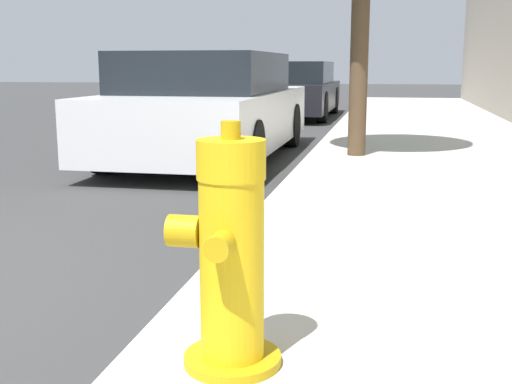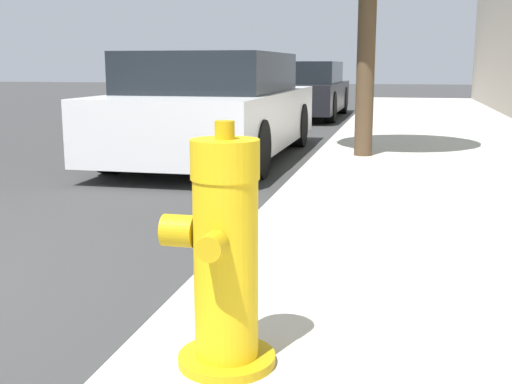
{
  "view_description": "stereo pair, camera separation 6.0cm",
  "coord_description": "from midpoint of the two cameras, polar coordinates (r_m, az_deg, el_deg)",
  "views": [
    {
      "loc": [
        2.98,
        -2.47,
        1.19
      ],
      "look_at": [
        2.29,
        0.87,
        0.52
      ],
      "focal_mm": 45.0,
      "sensor_mm": 36.0,
      "label": 1
    },
    {
      "loc": [
        3.04,
        -2.45,
        1.19
      ],
      "look_at": [
        2.29,
        0.87,
        0.52
      ],
      "focal_mm": 45.0,
      "sensor_mm": 36.0,
      "label": 2
    }
  ],
  "objects": [
    {
      "name": "fire_hydrant",
      "position": [
        2.31,
        -3.05,
        -5.8
      ],
      "size": [
        0.41,
        0.43,
        0.89
      ],
      "color": "#C39C11",
      "rests_on": "sidewalk_slab"
    },
    {
      "name": "parked_car_mid",
      "position": [
        15.03,
        3.39,
        9.03
      ],
      "size": [
        1.74,
        4.42,
        1.27
      ],
      "color": "black",
      "rests_on": "ground_plane"
    },
    {
      "name": "parked_car_near",
      "position": [
        8.31,
        -4.36,
        7.48
      ],
      "size": [
        1.88,
        4.57,
        1.35
      ],
      "color": "silver",
      "rests_on": "ground_plane"
    }
  ]
}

